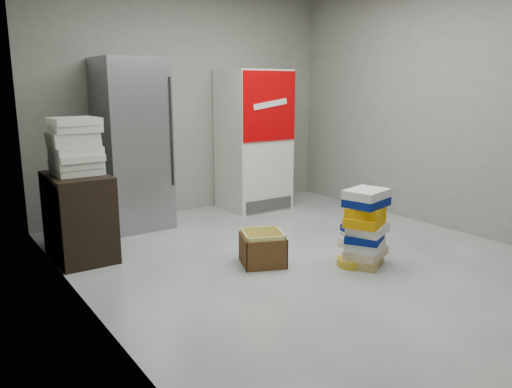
{
  "coord_description": "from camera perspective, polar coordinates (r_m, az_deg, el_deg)",
  "views": [
    {
      "loc": [
        -2.92,
        -3.27,
        1.6
      ],
      "look_at": [
        -0.19,
        0.7,
        0.55
      ],
      "focal_mm": 35.0,
      "sensor_mm": 36.0,
      "label": 1
    }
  ],
  "objects": [
    {
      "name": "room_shell",
      "position": [
        4.39,
        7.5,
        14.76
      ],
      "size": [
        4.04,
        5.04,
        2.82
      ],
      "color": "gray",
      "rests_on": "ground"
    },
    {
      "name": "cardboard_box",
      "position": [
        4.58,
        0.77,
        -6.5
      ],
      "size": [
        0.49,
        0.49,
        0.31
      ],
      "rotation": [
        0.0,
        0.0,
        -0.39
      ],
      "color": "yellow",
      "rests_on": "ground"
    },
    {
      "name": "supply_box_stack",
      "position": [
        4.86,
        -19.99,
        5.16
      ],
      "size": [
        0.43,
        0.44,
        0.52
      ],
      "color": "beige",
      "rests_on": "wood_shelf"
    },
    {
      "name": "bucket_lid",
      "position": [
        4.64,
        10.85,
        -7.65
      ],
      "size": [
        0.33,
        0.33,
        0.07
      ],
      "primitive_type": "cylinder",
      "rotation": [
        0.0,
        0.0,
        -0.28
      ],
      "color": "#B8951C",
      "rests_on": "ground"
    },
    {
      "name": "coke_cooler",
      "position": [
        6.57,
        -0.27,
        6.21
      ],
      "size": [
        0.8,
        0.73,
        1.8
      ],
      "color": "silver",
      "rests_on": "ground"
    },
    {
      "name": "ground",
      "position": [
        4.67,
        6.88,
        -7.84
      ],
      "size": [
        5.0,
        5.0,
        0.0
      ],
      "primitive_type": "plane",
      "color": "beige",
      "rests_on": "ground"
    },
    {
      "name": "steel_fridge",
      "position": [
        5.81,
        -13.95,
        5.5
      ],
      "size": [
        0.7,
        0.72,
        1.9
      ],
      "color": "#989A9F",
      "rests_on": "ground"
    },
    {
      "name": "wood_shelf",
      "position": [
        4.97,
        -19.58,
        -2.42
      ],
      "size": [
        0.5,
        0.8,
        0.8
      ],
      "primitive_type": "cube",
      "color": "black",
      "rests_on": "ground"
    },
    {
      "name": "phonebook_stack_side",
      "position": [
        5.17,
        11.8,
        -4.73
      ],
      "size": [
        0.4,
        0.32,
        0.22
      ],
      "rotation": [
        0.0,
        0.0,
        -0.09
      ],
      "color": "#C6AE8A",
      "rests_on": "ground"
    },
    {
      "name": "phonebook_stack_main",
      "position": [
        4.6,
        12.42,
        -3.77
      ],
      "size": [
        0.49,
        0.46,
        0.7
      ],
      "rotation": [
        0.0,
        0.0,
        0.39
      ],
      "color": "tan",
      "rests_on": "ground"
    }
  ]
}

